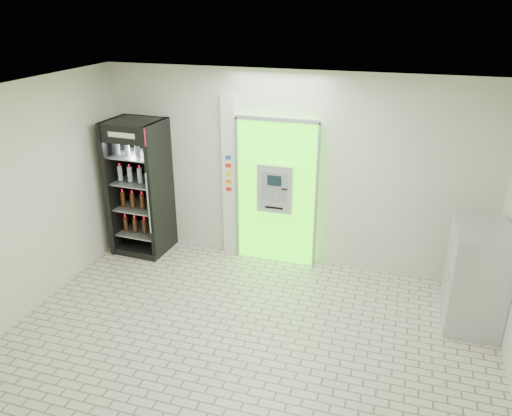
% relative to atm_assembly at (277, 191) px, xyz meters
% --- Properties ---
extents(ground, '(6.00, 6.00, 0.00)m').
position_rel_atm_assembly_xyz_m(ground, '(0.20, -2.41, -1.17)').
color(ground, beige).
rests_on(ground, ground).
extents(room_shell, '(6.00, 6.00, 6.00)m').
position_rel_atm_assembly_xyz_m(room_shell, '(0.20, -2.41, 0.67)').
color(room_shell, silver).
rests_on(room_shell, ground).
extents(atm_assembly, '(1.30, 0.24, 2.33)m').
position_rel_atm_assembly_xyz_m(atm_assembly, '(0.00, 0.00, 0.00)').
color(atm_assembly, '#3CFF0C').
rests_on(atm_assembly, ground).
extents(pillar, '(0.22, 0.11, 2.60)m').
position_rel_atm_assembly_xyz_m(pillar, '(-0.78, 0.04, 0.13)').
color(pillar, silver).
rests_on(pillar, ground).
extents(beverage_cooler, '(0.86, 0.80, 2.20)m').
position_rel_atm_assembly_xyz_m(beverage_cooler, '(-2.21, -0.28, -0.12)').
color(beverage_cooler, black).
rests_on(beverage_cooler, ground).
extents(steel_cabinet, '(0.68, 1.01, 1.33)m').
position_rel_atm_assembly_xyz_m(steel_cabinet, '(2.86, -0.89, -0.50)').
color(steel_cabinet, '#B6B8BE').
rests_on(steel_cabinet, ground).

